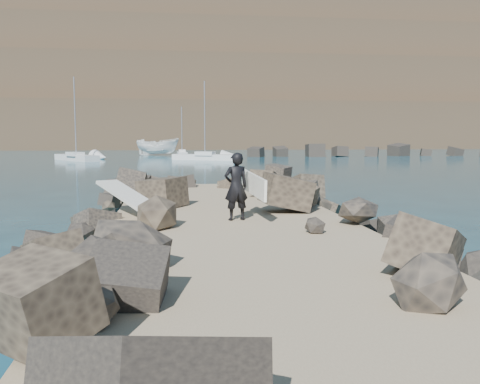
{
  "coord_description": "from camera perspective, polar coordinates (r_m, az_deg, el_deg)",
  "views": [
    {
      "loc": [
        -1.49,
        -12.52,
        2.73
      ],
      "look_at": [
        0.0,
        -1.0,
        1.5
      ],
      "focal_mm": 40.0,
      "sensor_mm": 36.0,
      "label": 1
    }
  ],
  "objects": [
    {
      "name": "sailboat_c",
      "position": [
        60.16,
        -3.76,
        3.75
      ],
      "size": [
        7.38,
        4.71,
        8.9
      ],
      "color": "silver",
      "rests_on": "ground"
    },
    {
      "name": "surfer_with_board",
      "position": [
        13.43,
        -0.15,
        0.62
      ],
      "size": [
        0.95,
        2.11,
        1.71
      ],
      "color": "black",
      "rests_on": "jetty"
    },
    {
      "name": "sailboat_f",
      "position": [
        113.0,
        8.98,
        4.74
      ],
      "size": [
        3.57,
        6.13,
        7.44
      ],
      "color": "silver",
      "rests_on": "ground"
    },
    {
      "name": "ground",
      "position": [
        12.9,
        -0.57,
        -6.18
      ],
      "size": [
        800.0,
        800.0,
        0.0
      ],
      "primitive_type": "plane",
      "color": "#0F384C",
      "rests_on": "ground"
    },
    {
      "name": "jetty",
      "position": [
        10.89,
        0.68,
        -6.84
      ],
      "size": [
        6.0,
        26.0,
        0.6
      ],
      "primitive_type": "cube",
      "color": "#8C7759",
      "rests_on": "ground"
    },
    {
      "name": "riprap_right",
      "position": [
        12.07,
        14.15,
        -4.79
      ],
      "size": [
        2.6,
        22.0,
        1.0
      ],
      "primitive_type": "cube",
      "color": "black",
      "rests_on": "ground"
    },
    {
      "name": "headland_buildings",
      "position": [
        168.64,
        -1.06,
        16.7
      ],
      "size": [
        137.5,
        30.5,
        5.0
      ],
      "color": "white",
      "rests_on": "headland"
    },
    {
      "name": "headland",
      "position": [
        173.41,
        -3.62,
        10.4
      ],
      "size": [
        360.0,
        140.0,
        32.0
      ],
      "primitive_type": "cube",
      "color": "#2D4919",
      "rests_on": "ground"
    },
    {
      "name": "breakwater_secondary",
      "position": [
        76.78,
        21.06,
        4.04
      ],
      "size": [
        52.0,
        4.0,
        1.2
      ],
      "primitive_type": "cube",
      "color": "black",
      "rests_on": "ground"
    },
    {
      "name": "surfboard_resting",
      "position": [
        14.6,
        -11.98,
        -0.73
      ],
      "size": [
        1.87,
        2.5,
        0.08
      ],
      "primitive_type": "cube",
      "rotation": [
        0.0,
        0.0,
        0.55
      ],
      "color": "silver",
      "rests_on": "riprap_left"
    },
    {
      "name": "sailboat_b",
      "position": [
        69.6,
        -6.2,
        4.03
      ],
      "size": [
        1.28,
        5.32,
        6.57
      ],
      "color": "silver",
      "rests_on": "ground"
    },
    {
      "name": "riprap_left",
      "position": [
        11.33,
        -14.44,
        -5.5
      ],
      "size": [
        2.6,
        22.0,
        1.0
      ],
      "primitive_type": "cube",
      "color": "black",
      "rests_on": "ground"
    },
    {
      "name": "boat_imported",
      "position": [
        76.21,
        -8.78,
        4.8
      ],
      "size": [
        6.58,
        3.91,
        2.39
      ],
      "primitive_type": "imported",
      "rotation": [
        0.0,
        0.0,
        1.3
      ],
      "color": "white",
      "rests_on": "ground"
    },
    {
      "name": "sailboat_a",
      "position": [
        61.4,
        -17.07,
        3.54
      ],
      "size": [
        5.75,
        7.32,
        9.23
      ],
      "color": "silver",
      "rests_on": "ground"
    }
  ]
}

